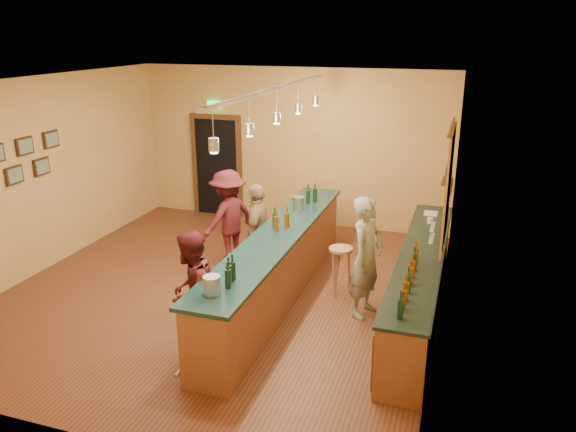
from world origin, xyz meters
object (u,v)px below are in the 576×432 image
(customer_c, at_px, (228,218))
(customer_a, at_px, (191,292))
(customer_b, at_px, (258,232))
(bar_stool, at_px, (341,257))
(back_counter, at_px, (420,282))
(bartender, at_px, (367,257))
(tasting_bar, at_px, (277,261))

(customer_c, bearing_deg, customer_a, 39.30)
(customer_a, height_order, customer_b, customer_b)
(customer_c, height_order, bar_stool, customer_c)
(back_counter, distance_m, bar_stool, 1.27)
(back_counter, height_order, customer_c, customer_c)
(customer_a, height_order, customer_c, customer_c)
(bartender, relative_size, customer_b, 1.09)
(bartender, height_order, customer_b, bartender)
(tasting_bar, xyz_separation_m, bar_stool, (0.85, 0.48, -0.00))
(customer_a, bearing_deg, bar_stool, 146.31)
(tasting_bar, distance_m, customer_b, 0.84)
(customer_b, distance_m, bar_stool, 1.42)
(tasting_bar, xyz_separation_m, customer_b, (-0.55, 0.61, 0.19))
(tasting_bar, bearing_deg, customer_c, 140.41)
(customer_a, distance_m, customer_c, 2.79)
(bartender, relative_size, customer_c, 1.05)
(customer_c, bearing_deg, tasting_bar, 75.35)
(bar_stool, bearing_deg, tasting_bar, -150.71)
(bar_stool, bearing_deg, customer_c, 165.27)
(customer_b, bearing_deg, bartender, 63.41)
(back_counter, xyz_separation_m, bartender, (-0.73, -0.24, 0.39))
(back_counter, height_order, bartender, bartender)
(tasting_bar, bearing_deg, bar_stool, 29.29)
(bartender, height_order, customer_a, bartender)
(bartender, relative_size, bar_stool, 2.33)
(bartender, distance_m, customer_c, 2.81)
(back_counter, bearing_deg, customer_c, 165.66)
(bar_stool, bearing_deg, customer_a, -123.22)
(customer_a, xyz_separation_m, customer_b, (0.01, 2.28, 0.01))
(customer_b, relative_size, customer_c, 0.96)
(back_counter, distance_m, customer_c, 3.45)
(bartender, height_order, bar_stool, bartender)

